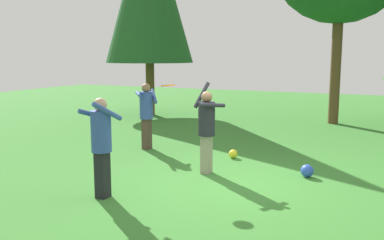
{
  "coord_description": "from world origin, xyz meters",
  "views": [
    {
      "loc": [
        2.68,
        -7.34,
        2.42
      ],
      "look_at": [
        -1.02,
        0.6,
        1.05
      ],
      "focal_mm": 39.45,
      "sensor_mm": 36.0,
      "label": 1
    }
  ],
  "objects": [
    {
      "name": "ball_blue",
      "position": [
        1.33,
        0.98,
        0.13
      ],
      "size": [
        0.26,
        0.26,
        0.26
      ],
      "primitive_type": "sphere",
      "color": "blue",
      "rests_on": "ground_plane"
    },
    {
      "name": "person_catcher",
      "position": [
        -1.61,
        -1.71,
        1.02
      ],
      "size": [
        0.64,
        0.7,
        1.71
      ],
      "rotation": [
        0.0,
        0.0,
        1.23
      ],
      "color": "black",
      "rests_on": "ground_plane"
    },
    {
      "name": "frisbee",
      "position": [
        -1.11,
        -0.3,
        1.83
      ],
      "size": [
        0.33,
        0.33,
        0.05
      ],
      "color": "orange"
    },
    {
      "name": "person_thrower",
      "position": [
        -0.6,
        0.4,
        1.01
      ],
      "size": [
        0.67,
        0.67,
        1.86
      ],
      "rotation": [
        0.0,
        0.0,
        -2.2
      ],
      "color": "gray",
      "rests_on": "ground_plane"
    },
    {
      "name": "ball_yellow",
      "position": [
        -0.52,
        1.83,
        0.1
      ],
      "size": [
        0.2,
        0.2,
        0.2
      ],
      "primitive_type": "sphere",
      "color": "yellow",
      "rests_on": "ground_plane"
    },
    {
      "name": "ground_plane",
      "position": [
        0.0,
        0.0,
        0.0
      ],
      "size": [
        40.0,
        40.0,
        0.0
      ],
      "primitive_type": "plane",
      "color": "#387A2D"
    },
    {
      "name": "person_bystander",
      "position": [
        -2.87,
        1.82,
        1.0
      ],
      "size": [
        0.73,
        0.75,
        1.69
      ],
      "rotation": [
        0.0,
        0.0,
        -0.88
      ],
      "color": "#4C382D",
      "rests_on": "ground_plane"
    }
  ]
}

